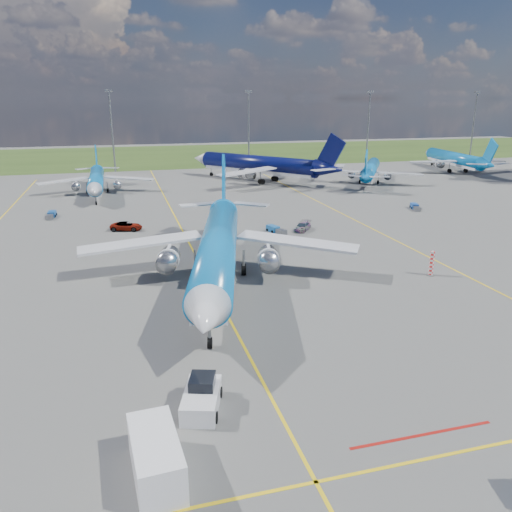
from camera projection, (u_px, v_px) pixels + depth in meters
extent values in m
plane|color=#5B5B58|center=(234.00, 329.00, 45.97)|extent=(400.00, 400.00, 0.00)
cube|color=#2D4719|center=(143.00, 156.00, 183.86)|extent=(400.00, 80.00, 0.01)
cube|color=yellow|center=(189.00, 242.00, 73.54)|extent=(0.25, 160.00, 0.02)
cube|color=yellow|center=(316.00, 482.00, 27.58)|extent=(60.00, 0.25, 0.02)
cube|color=yellow|center=(346.00, 216.00, 90.32)|extent=(0.25, 120.00, 0.02)
cube|color=#A5140F|center=(422.00, 435.00, 31.44)|extent=(10.00, 0.25, 0.02)
cylinder|color=slate|center=(112.00, 133.00, 141.24)|extent=(0.50, 0.50, 22.00)
cube|color=slate|center=(109.00, 91.00, 137.83)|extent=(2.20, 0.50, 0.80)
cylinder|color=slate|center=(249.00, 130.00, 151.35)|extent=(0.50, 0.50, 22.00)
cube|color=slate|center=(249.00, 91.00, 147.94)|extent=(2.20, 0.50, 0.80)
cylinder|color=slate|center=(368.00, 128.00, 161.47)|extent=(0.50, 0.50, 22.00)
cube|color=slate|center=(370.00, 92.00, 158.06)|extent=(2.20, 0.50, 0.80)
cylinder|color=slate|center=(473.00, 127.00, 171.58)|extent=(0.50, 0.50, 22.00)
cube|color=slate|center=(478.00, 92.00, 168.17)|extent=(2.20, 0.50, 0.80)
cylinder|color=red|center=(432.00, 263.00, 59.44)|extent=(0.50, 0.50, 3.00)
cube|color=silver|center=(202.00, 400.00, 33.90)|extent=(3.54, 4.93, 1.37)
cube|color=black|center=(202.00, 383.00, 34.22)|extent=(2.18, 2.32, 0.95)
cube|color=slate|center=(207.00, 380.00, 36.55)|extent=(1.01, 2.50, 0.21)
cube|color=white|center=(156.00, 457.00, 27.68)|extent=(2.90, 5.86, 2.51)
imported|color=#999999|center=(126.00, 226.00, 80.05)|extent=(5.46, 3.58, 1.40)
imported|color=#999999|center=(302.00, 227.00, 79.99)|extent=(4.22, 4.66, 1.30)
cube|color=#19589A|center=(273.00, 229.00, 79.43)|extent=(1.87, 2.50, 0.94)
cube|color=slate|center=(281.00, 232.00, 77.71)|extent=(1.53, 1.96, 0.77)
cube|color=#194F99|center=(52.00, 214.00, 89.54)|extent=(1.39, 2.36, 0.96)
cube|color=slate|center=(50.00, 217.00, 87.43)|extent=(1.18, 1.82, 0.79)
cube|color=#1B4BA5|center=(414.00, 206.00, 96.13)|extent=(1.88, 2.51, 0.95)
cube|color=slate|center=(417.00, 209.00, 94.03)|extent=(1.55, 1.97, 0.77)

